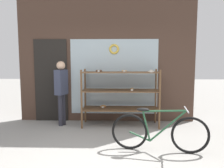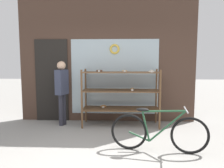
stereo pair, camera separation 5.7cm
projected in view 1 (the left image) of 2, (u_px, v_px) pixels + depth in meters
ground_plane at (98, 161)px, 3.43m from camera, size 30.00×30.00×0.00m
storefront_facade at (105, 47)px, 5.53m from camera, size 4.48×0.13×3.94m
display_case at (120, 91)px, 5.21m from camera, size 1.82×0.59×1.36m
bicycle at (159, 132)px, 3.75m from camera, size 1.64×0.46×0.77m
pedestrian at (61, 88)px, 5.22m from camera, size 0.28×0.36×1.55m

